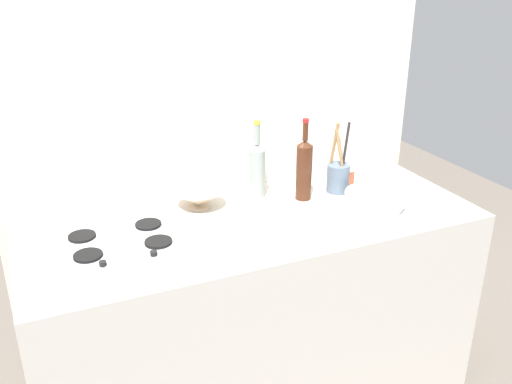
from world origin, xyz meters
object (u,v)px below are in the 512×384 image
object	(u,v)px
stovetop_hob	(120,243)
wine_bottle_leftmost	(257,169)
butter_dish	(291,217)
utensil_crock	(338,175)
plate_stack	(374,200)
condiment_jar_front	(347,175)
mixing_bowl	(199,198)
wine_bottle_mid_left	(304,168)

from	to	relation	value
stovetop_hob	wine_bottle_leftmost	distance (m)	0.68
butter_dish	utensil_crock	world-z (taller)	utensil_crock
butter_dish	stovetop_hob	bearing A→B (deg)	172.61
plate_stack	butter_dish	xyz separation A→B (m)	(-0.39, -0.01, -0.00)
stovetop_hob	condiment_jar_front	world-z (taller)	condiment_jar_front
mixing_bowl	wine_bottle_mid_left	bearing A→B (deg)	-11.62
wine_bottle_leftmost	condiment_jar_front	size ratio (longest dim) A/B	4.41
plate_stack	wine_bottle_leftmost	xyz separation A→B (m)	(-0.40, 0.29, 0.10)
utensil_crock	mixing_bowl	bearing A→B (deg)	172.47
wine_bottle_leftmost	condiment_jar_front	xyz separation A→B (m)	(0.44, -0.03, -0.09)
stovetop_hob	wine_bottle_mid_left	bearing A→B (deg)	8.31
wine_bottle_leftmost	utensil_crock	bearing A→B (deg)	-14.81
wine_bottle_leftmost	butter_dish	bearing A→B (deg)	-87.57
wine_bottle_mid_left	mixing_bowl	distance (m)	0.46
condiment_jar_front	butter_dish	bearing A→B (deg)	-147.26
wine_bottle_mid_left	mixing_bowl	world-z (taller)	wine_bottle_mid_left
wine_bottle_leftmost	wine_bottle_mid_left	size ratio (longest dim) A/B	0.96
plate_stack	condiment_jar_front	size ratio (longest dim) A/B	3.28
butter_dish	condiment_jar_front	size ratio (longest dim) A/B	1.91
wine_bottle_mid_left	condiment_jar_front	bearing A→B (deg)	15.20
mixing_bowl	stovetop_hob	bearing A→B (deg)	-150.34
butter_dish	wine_bottle_mid_left	bearing A→B (deg)	51.63
plate_stack	utensil_crock	distance (m)	0.21
plate_stack	wine_bottle_mid_left	bearing A→B (deg)	140.45
stovetop_hob	plate_stack	distance (m)	1.04
mixing_bowl	butter_dish	world-z (taller)	mixing_bowl
plate_stack	wine_bottle_leftmost	bearing A→B (deg)	144.09
wine_bottle_leftmost	mixing_bowl	xyz separation A→B (m)	(-0.27, -0.01, -0.09)
stovetop_hob	mixing_bowl	distance (m)	0.42
butter_dish	utensil_crock	bearing A→B (deg)	32.07
plate_stack	wine_bottle_mid_left	distance (m)	0.32
butter_dish	plate_stack	bearing A→B (deg)	1.40
wine_bottle_mid_left	mixing_bowl	xyz separation A→B (m)	(-0.44, 0.09, -0.10)
stovetop_hob	plate_stack	world-z (taller)	plate_stack
condiment_jar_front	plate_stack	bearing A→B (deg)	-97.32
wine_bottle_mid_left	mixing_bowl	size ratio (longest dim) A/B	1.72
utensil_crock	condiment_jar_front	size ratio (longest dim) A/B	4.22
wine_bottle_leftmost	utensil_crock	size ratio (longest dim) A/B	1.04
wine_bottle_mid_left	butter_dish	size ratio (longest dim) A/B	2.40
stovetop_hob	wine_bottle_leftmost	world-z (taller)	wine_bottle_leftmost
plate_stack	wine_bottle_mid_left	size ratio (longest dim) A/B	0.71
plate_stack	mixing_bowl	size ratio (longest dim) A/B	1.23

